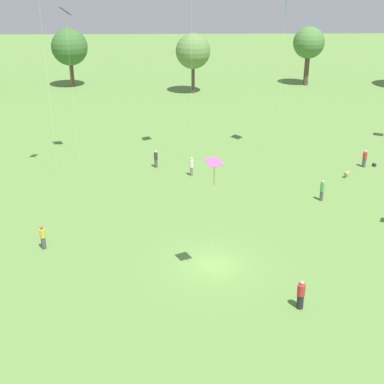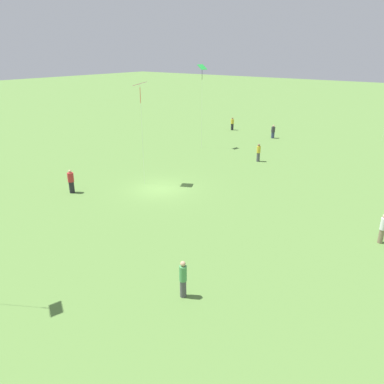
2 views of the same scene
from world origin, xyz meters
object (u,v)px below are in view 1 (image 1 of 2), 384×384
object	(u,v)px
person_1	(43,237)
person_5	(322,190)
kite_8	(66,17)
dog_0	(347,173)
kite_9	(214,167)
person_0	(192,167)
person_4	(365,159)
picnic_bag_0	(374,165)
person_11	(156,159)
person_6	(301,295)

from	to	relation	value
person_1	person_5	world-z (taller)	person_5
person_5	kite_8	size ratio (longest dim) A/B	0.12
person_5	dog_0	bearing A→B (deg)	118.26
person_1	kite_9	bearing A→B (deg)	-18.95
kite_9	person_0	bearing A→B (deg)	111.56
dog_0	kite_8	bearing A→B (deg)	-143.49
person_0	kite_8	size ratio (longest dim) A/B	0.12
person_1	kite_9	size ratio (longest dim) A/B	0.22
person_4	person_5	size ratio (longest dim) A/B	0.96
person_4	dog_0	bearing A→B (deg)	-174.78
person_5	picnic_bag_0	distance (m)	10.73
picnic_bag_0	kite_8	bearing A→B (deg)	174.97
person_1	person_11	distance (m)	17.42
person_4	kite_9	xyz separation A→B (m)	(-16.02, -19.84, 6.87)
dog_0	picnic_bag_0	bearing A→B (deg)	87.01
person_5	picnic_bag_0	bearing A→B (deg)	111.70
person_11	dog_0	bearing A→B (deg)	-1.84
person_11	person_6	bearing A→B (deg)	-60.36
person_6	kite_9	xyz separation A→B (m)	(-4.94, 2.99, 6.82)
person_11	dog_0	size ratio (longest dim) A/B	2.66
kite_8	picnic_bag_0	xyz separation A→B (m)	(29.39, -2.59, -13.74)
picnic_bag_0	person_0	bearing A→B (deg)	-173.56
person_11	kite_8	xyz separation A→B (m)	(-7.97, 2.35, 13.00)
picnic_bag_0	person_6	bearing A→B (deg)	-117.91
person_4	kite_9	size ratio (longest dim) A/B	0.21
person_5	dog_0	size ratio (longest dim) A/B	2.75
person_1	person_11	size ratio (longest dim) A/B	1.02
person_5	person_1	bearing A→B (deg)	-96.39
person_6	picnic_bag_0	bearing A→B (deg)	-73.63
person_5	kite_9	world-z (taller)	kite_9
person_4	person_6	distance (m)	25.38
person_11	kite_9	bearing A→B (deg)	-70.05
person_5	kite_9	bearing A→B (deg)	-65.46
person_6	picnic_bag_0	distance (m)	25.99
person_0	person_4	xyz separation A→B (m)	(16.92, 1.91, -0.05)
person_5	kite_8	distance (m)	27.77
person_11	kite_9	size ratio (longest dim) A/B	0.22
person_0	person_1	size ratio (longest dim) A/B	1.01
person_0	person_5	size ratio (longest dim) A/B	0.99
kite_8	person_1	bearing A→B (deg)	-156.96
person_6	dog_0	size ratio (longest dim) A/B	2.81
person_1	dog_0	size ratio (longest dim) A/B	2.70
person_0	person_11	xyz separation A→B (m)	(-3.42, 2.27, -0.03)
person_1	picnic_bag_0	world-z (taller)	person_1
person_5	kite_9	distance (m)	17.02
person_6	kite_8	size ratio (longest dim) A/B	0.13
person_5	picnic_bag_0	xyz separation A→B (m)	(7.20, 7.92, -0.78)
person_0	kite_8	bearing A→B (deg)	-120.90
person_0	picnic_bag_0	bearing A→B (deg)	87.62
person_11	dog_0	distance (m)	18.14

